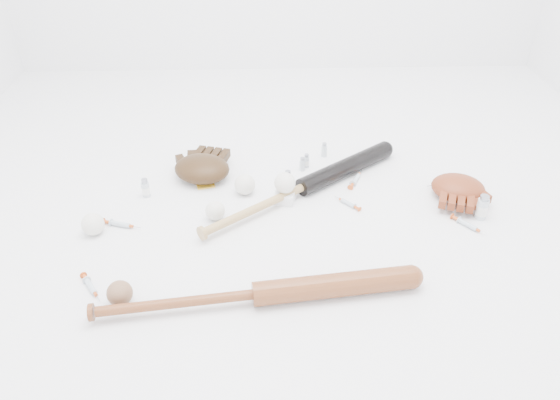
{
  "coord_description": "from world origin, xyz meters",
  "views": [
    {
      "loc": [
        -0.1,
        -1.63,
        1.17
      ],
      "look_at": [
        -0.04,
        0.01,
        0.06
      ],
      "focal_mm": 35.0,
      "sensor_mm": 36.0,
      "label": 1
    }
  ],
  "objects_px": {
    "bat_wood": "(256,294)",
    "bat_dark": "(303,187)",
    "glove_dark": "(202,168)",
    "pedestal": "(285,196)"
  },
  "relations": [
    {
      "from": "bat_wood",
      "to": "glove_dark",
      "type": "xyz_separation_m",
      "value": [
        -0.22,
        0.72,
        0.01
      ]
    },
    {
      "from": "bat_wood",
      "to": "pedestal",
      "type": "height_order",
      "value": "bat_wood"
    },
    {
      "from": "bat_dark",
      "to": "pedestal",
      "type": "relative_size",
      "value": 13.28
    },
    {
      "from": "glove_dark",
      "to": "bat_wood",
      "type": "bearing_deg",
      "value": -57.05
    },
    {
      "from": "bat_wood",
      "to": "bat_dark",
      "type": "bearing_deg",
      "value": 65.79
    },
    {
      "from": "bat_wood",
      "to": "pedestal",
      "type": "bearing_deg",
      "value": 71.81
    },
    {
      "from": "bat_dark",
      "to": "bat_wood",
      "type": "relative_size",
      "value": 0.97
    },
    {
      "from": "bat_wood",
      "to": "pedestal",
      "type": "relative_size",
      "value": 13.63
    },
    {
      "from": "bat_wood",
      "to": "glove_dark",
      "type": "distance_m",
      "value": 0.75
    },
    {
      "from": "bat_wood",
      "to": "glove_dark",
      "type": "height_order",
      "value": "glove_dark"
    }
  ]
}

